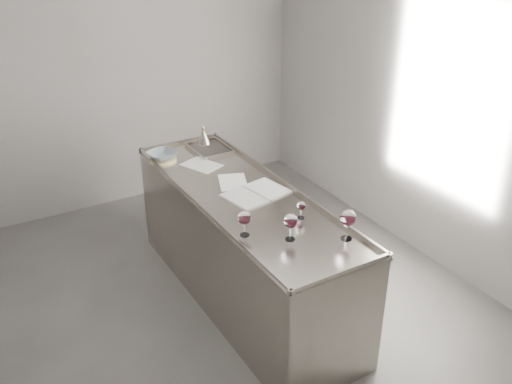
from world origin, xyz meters
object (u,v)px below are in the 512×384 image
counter (244,248)px  wine_glass_left (244,218)px  notebook (256,193)px  wine_funnel (204,138)px  wine_glass_middle (291,222)px  wine_glass_small (301,206)px  ceramic_bowl (162,155)px  wine_glass_right (348,219)px

counter → wine_glass_left: 0.83m
notebook → wine_funnel: wine_funnel is taller
wine_glass_middle → wine_glass_small: 0.30m
notebook → ceramic_bowl: (-0.36, 0.95, 0.04)m
wine_glass_small → ceramic_bowl: size_ratio=0.53×
wine_glass_middle → wine_glass_left: bearing=139.1°
counter → wine_glass_left: bearing=-118.6°
wine_glass_middle → wine_funnel: wine_glass_middle is taller
wine_glass_left → wine_glass_right: bearing=-34.5°
wine_glass_left → wine_glass_right: (0.55, -0.38, 0.02)m
counter → wine_funnel: 1.22m
wine_glass_middle → wine_glass_right: size_ratio=0.88×
wine_glass_left → wine_glass_middle: 0.30m
notebook → ceramic_bowl: bearing=100.1°
counter → wine_glass_middle: wine_glass_middle is taller
wine_glass_left → wine_funnel: wine_funnel is taller
wine_glass_right → notebook: size_ratio=0.41×
wine_glass_right → wine_glass_small: size_ratio=1.65×
wine_glass_middle → notebook: size_ratio=0.36×
wine_glass_right → ceramic_bowl: 1.88m
wine_glass_left → ceramic_bowl: wine_glass_left is taller
wine_glass_middle → wine_funnel: (0.24, 1.78, -0.08)m
counter → notebook: size_ratio=4.74×
wine_glass_small → ceramic_bowl: bearing=107.5°
wine_glass_left → notebook: bearing=52.2°
counter → notebook: bearing=-21.7°
counter → wine_glass_small: size_ratio=18.96×
wine_glass_middle → wine_glass_small: (0.22, 0.20, -0.04)m
ceramic_bowl → wine_funnel: (0.47, 0.16, 0.01)m
counter → wine_glass_middle: bearing=-93.8°
wine_glass_left → wine_glass_small: size_ratio=1.40×
wine_glass_left → ceramic_bowl: (0.00, 1.42, -0.08)m
wine_funnel → wine_glass_middle: bearing=-97.8°
notebook → wine_funnel: bearing=73.7°
wine_glass_left → wine_glass_middle: wine_glass_middle is taller
wine_glass_left → wine_funnel: bearing=73.4°
wine_funnel → ceramic_bowl: bearing=-160.7°
wine_glass_small → notebook: size_ratio=0.25×
counter → wine_glass_left: wine_glass_left is taller
wine_glass_left → wine_glass_right: 0.67m
counter → wine_funnel: (0.20, 1.08, 0.52)m
wine_funnel → wine_glass_left: bearing=-106.6°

